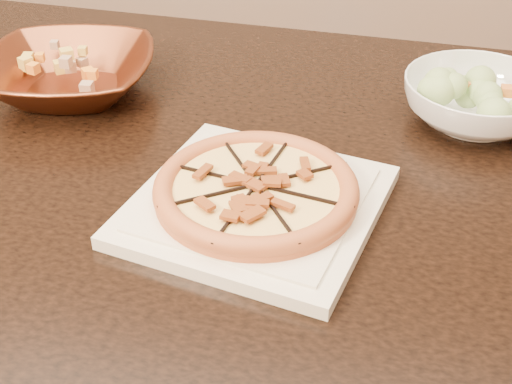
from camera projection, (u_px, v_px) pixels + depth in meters
The scene contains 7 objects.
dining_table at pixel (189, 202), 1.07m from camera, with size 1.48×1.00×0.75m.
plate at pixel (256, 205), 0.88m from camera, with size 0.34×0.34×0.02m.
pizza at pixel (256, 189), 0.87m from camera, with size 0.25×0.25×0.03m.
bronze_bowl at pixel (70, 74), 1.13m from camera, with size 0.27×0.27×0.07m, color brown.
mixed_dish at pixel (64, 47), 1.10m from camera, with size 0.10×0.13×0.03m.
salad_bowl at pixel (476, 101), 1.05m from camera, with size 0.22×0.22×0.07m, color white.
salad at pixel (483, 69), 1.02m from camera, with size 0.11×0.11×0.04m.
Camera 1 is at (0.39, -0.73, 1.28)m, focal length 50.00 mm.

